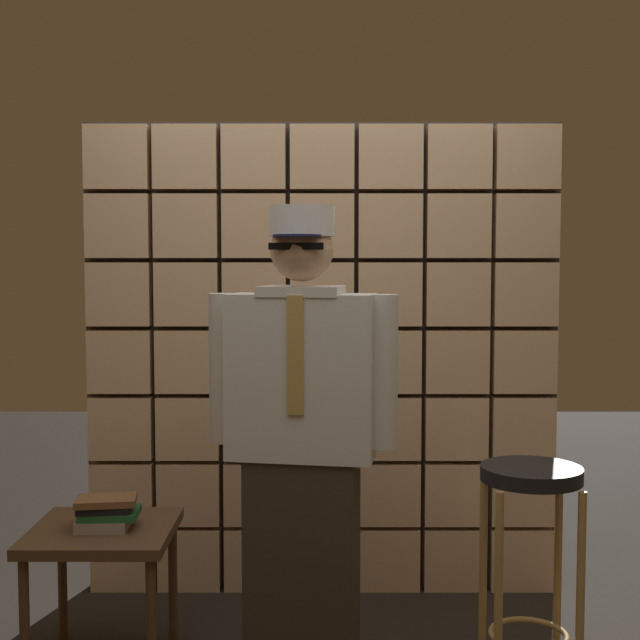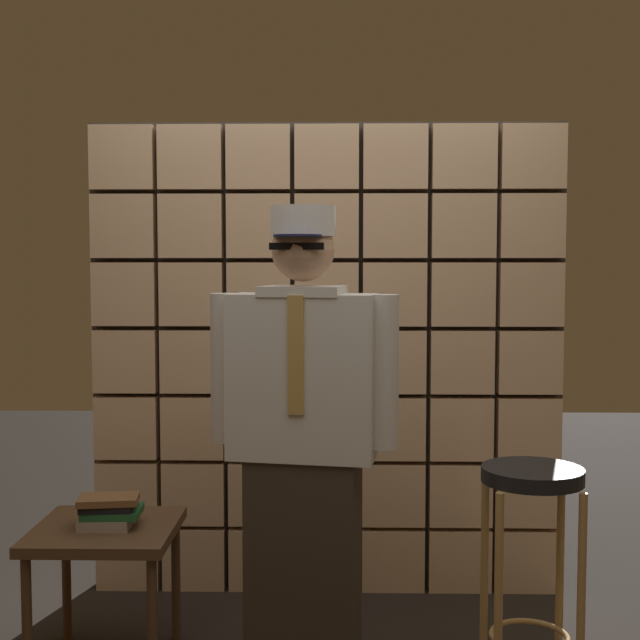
{
  "view_description": "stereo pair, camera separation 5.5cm",
  "coord_description": "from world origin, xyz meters",
  "px_view_note": "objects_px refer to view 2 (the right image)",
  "views": [
    {
      "loc": [
        -0.01,
        -2.6,
        1.52
      ],
      "look_at": [
        -0.01,
        0.42,
        1.31
      ],
      "focal_mm": 48.37,
      "sensor_mm": 36.0,
      "label": 1
    },
    {
      "loc": [
        0.05,
        -2.6,
        1.52
      ],
      "look_at": [
        -0.01,
        0.42,
        1.31
      ],
      "focal_mm": 48.37,
      "sensor_mm": 36.0,
      "label": 2
    }
  ],
  "objects_px": {
    "bar_stool": "(531,530)",
    "book_stack": "(109,511)",
    "side_table": "(105,544)",
    "standing_person": "(303,438)"
  },
  "relations": [
    {
      "from": "bar_stool",
      "to": "side_table",
      "type": "distance_m",
      "value": 1.55
    },
    {
      "from": "standing_person",
      "to": "book_stack",
      "type": "relative_size",
      "value": 7.37
    },
    {
      "from": "side_table",
      "to": "book_stack",
      "type": "bearing_deg",
      "value": -35.13
    },
    {
      "from": "standing_person",
      "to": "bar_stool",
      "type": "relative_size",
      "value": 2.06
    },
    {
      "from": "bar_stool",
      "to": "book_stack",
      "type": "distance_m",
      "value": 1.52
    },
    {
      "from": "standing_person",
      "to": "book_stack",
      "type": "xyz_separation_m",
      "value": [
        -0.72,
        0.1,
        -0.3
      ]
    },
    {
      "from": "standing_person",
      "to": "side_table",
      "type": "height_order",
      "value": "standing_person"
    },
    {
      "from": "standing_person",
      "to": "bar_stool",
      "type": "distance_m",
      "value": 0.84
    },
    {
      "from": "side_table",
      "to": "book_stack",
      "type": "relative_size",
      "value": 2.31
    },
    {
      "from": "bar_stool",
      "to": "side_table",
      "type": "bearing_deg",
      "value": 169.51
    }
  ]
}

